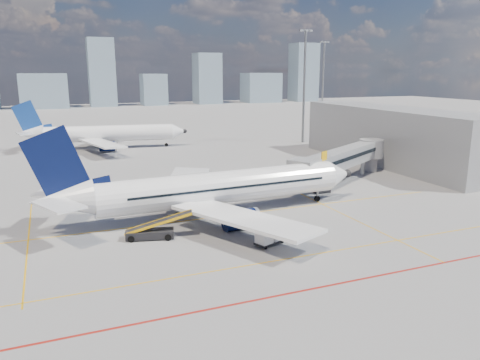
% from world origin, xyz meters
% --- Properties ---
extents(ground, '(420.00, 420.00, 0.00)m').
position_xyz_m(ground, '(0.00, 0.00, 0.00)').
color(ground, gray).
rests_on(ground, ground).
extents(apron_markings, '(90.00, 35.12, 0.01)m').
position_xyz_m(apron_markings, '(-0.58, -3.91, 0.01)').
color(apron_markings, '#DE9F0B').
rests_on(apron_markings, ground).
extents(jet_bridge, '(23.55, 15.78, 6.30)m').
position_xyz_m(jet_bridge, '(23.51, 16.91, 3.74)').
color(jet_bridge, gray).
rests_on(jet_bridge, ground).
extents(terminal_block, '(10.00, 42.00, 10.00)m').
position_xyz_m(terminal_block, '(39.95, 26.00, 5.00)').
color(terminal_block, gray).
rests_on(terminal_block, ground).
extents(floodlight_mast_ne, '(3.20, 0.61, 25.45)m').
position_xyz_m(floodlight_mast_ne, '(38.00, 55.00, 13.59)').
color(floodlight_mast_ne, slate).
rests_on(floodlight_mast_ne, ground).
extents(floodlight_mast_far, '(3.20, 0.61, 25.45)m').
position_xyz_m(floodlight_mast_far, '(65.00, 90.00, 13.59)').
color(floodlight_mast_far, slate).
rests_on(floodlight_mast_far, ground).
extents(distant_skyline, '(244.68, 15.81, 31.67)m').
position_xyz_m(distant_skyline, '(-3.82, 190.00, 10.87)').
color(distant_skyline, gray).
rests_on(distant_skyline, ground).
extents(main_aircraft, '(39.10, 34.06, 11.40)m').
position_xyz_m(main_aircraft, '(-0.71, 8.61, 3.22)').
color(main_aircraft, white).
rests_on(main_aircraft, ground).
extents(second_aircraft, '(35.50, 30.74, 10.61)m').
position_xyz_m(second_aircraft, '(-6.56, 63.12, 3.23)').
color(second_aircraft, white).
rests_on(second_aircraft, ground).
extents(baggage_tug, '(2.14, 1.40, 1.42)m').
position_xyz_m(baggage_tug, '(2.18, -0.69, 0.68)').
color(baggage_tug, white).
rests_on(baggage_tug, ground).
extents(cargo_dolly, '(3.40, 2.42, 1.71)m').
position_xyz_m(cargo_dolly, '(1.74, -2.17, 0.94)').
color(cargo_dolly, black).
rests_on(cargo_dolly, ground).
extents(belt_loader, '(6.86, 3.14, 2.76)m').
position_xyz_m(belt_loader, '(-8.51, 3.77, 0.71)').
color(belt_loader, black).
rests_on(belt_loader, ground).
extents(ramp_worker, '(0.44, 0.61, 1.57)m').
position_xyz_m(ramp_worker, '(3.98, -1.51, 0.78)').
color(ramp_worker, '#F1FF1A').
rests_on(ramp_worker, ground).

